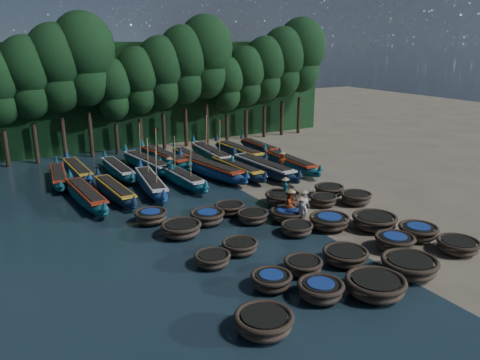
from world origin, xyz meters
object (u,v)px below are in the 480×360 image
coracle_17 (288,214)px  coracle_23 (283,198)px  coracle_21 (207,217)px  long_boat_3 (151,183)px  coracle_6 (303,266)px  coracle_24 (329,190)px  long_boat_4 (181,178)px  fisherman_1 (285,189)px  long_boat_2 (115,191)px  fisherman_5 (170,169)px  long_boat_14 (190,158)px  long_boat_17 (259,147)px  coracle_2 (375,286)px  long_boat_6 (237,169)px  coracle_5 (271,280)px  coracle_8 (395,242)px  coracle_20 (151,216)px  long_boat_5 (211,169)px  coracle_18 (323,200)px  long_boat_10 (78,170)px  coracle_13 (329,221)px  coracle_14 (374,221)px  long_boat_8 (290,163)px  coracle_3 (409,266)px  long_boat_13 (164,158)px  coracle_1 (321,290)px  coracle_7 (345,256)px  long_boat_11 (118,169)px  coracle_16 (253,216)px  fisherman_0 (304,202)px  coracle_22 (229,208)px  fisherman_2 (291,204)px  fisherman_3 (290,202)px  coracle_4 (458,245)px  coracle_11 (240,246)px  coracle_15 (181,229)px  fisherman_4 (301,210)px  long_boat_15 (211,154)px  fisherman_6 (282,161)px  coracle_9 (418,231)px  long_boat_16 (239,152)px  coracle_10 (212,259)px  long_boat_1 (86,196)px  coracle_19 (356,198)px

coracle_17 → coracle_23: size_ratio=0.86×
coracle_21 → long_boat_3: (-0.72, 7.47, 0.12)m
coracle_6 → coracle_24: (8.16, 7.89, 0.04)m
long_boat_4 → fisherman_1: size_ratio=4.40×
long_boat_4 → long_boat_2: bearing=-175.0°
long_boat_3 → fisherman_5: 2.87m
long_boat_14 → long_boat_17: (7.40, 0.60, -0.01)m
coracle_2 → long_boat_6: bearing=78.2°
coracle_5 → coracle_8: coracle_8 is taller
coracle_20 → long_boat_5: long_boat_5 is taller
coracle_18 → long_boat_10: long_boat_10 is taller
coracle_13 → coracle_14: coracle_14 is taller
long_boat_6 → long_boat_8: bearing=-10.9°
coracle_3 → long_boat_13: size_ratio=0.31×
coracle_1 → coracle_7: size_ratio=0.86×
coracle_7 → long_boat_11: long_boat_11 is taller
coracle_16 → fisherman_0: 3.37m
coracle_22 → fisherman_2: size_ratio=1.12×
fisherman_3 → long_boat_6: bearing=161.3°
fisherman_1 → long_boat_4: bearing=29.1°
coracle_24 → long_boat_14: size_ratio=0.27×
coracle_21 → coracle_24: bearing=2.2°
coracle_4 → long_boat_13: long_boat_13 is taller
coracle_11 → coracle_15: size_ratio=0.93×
fisherman_2 → fisherman_3: 0.71m
coracle_17 → fisherman_4: 1.00m
coracle_17 → long_boat_15: bearing=80.8°
coracle_8 → fisherman_6: size_ratio=1.40×
coracle_21 → coracle_9: bearing=-40.5°
long_boat_16 → fisherman_6: fisherman_6 is taller
coracle_11 → coracle_16: bearing=49.9°
coracle_9 → coracle_20: 14.71m
coracle_9 → coracle_2: bearing=-153.6°
coracle_10 → long_boat_13: 19.31m
long_boat_17 → fisherman_3: 16.54m
coracle_5 → long_boat_10: long_boat_10 is taller
long_boat_4 → long_boat_10: 8.46m
coracle_6 → coracle_22: bearing=85.0°
coracle_24 → long_boat_1: size_ratio=0.24×
long_boat_4 → fisherman_0: 10.22m
fisherman_5 → coracle_19: bearing=1.9°
coracle_3 → long_boat_16: long_boat_16 is taller
long_boat_14 → coracle_24: bearing=-69.5°
coracle_19 → long_boat_1: long_boat_1 is taller
coracle_1 → fisherman_6: 19.70m
coracle_8 → coracle_9: coracle_8 is taller
coracle_2 → coracle_20: 13.34m
coracle_22 → long_boat_5: (2.64, 7.87, 0.22)m
coracle_7 → coracle_21: (-3.45, 7.70, 0.04)m
long_boat_13 → coracle_17: bearing=-90.8°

